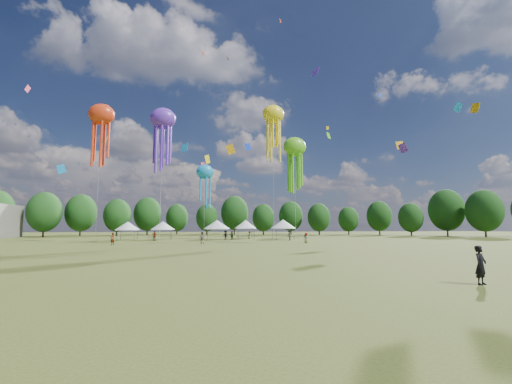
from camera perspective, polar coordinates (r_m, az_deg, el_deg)
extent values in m
plane|color=#384416|center=(16.97, 9.89, -15.16)|extent=(300.00, 300.00, 0.00)
imported|color=black|center=(19.18, 34.36, -10.40)|extent=(0.79, 0.67, 1.83)
imported|color=gray|center=(51.68, -9.35, -7.89)|extent=(0.99, 0.82, 1.85)
imported|color=gray|center=(73.04, -1.13, -7.47)|extent=(0.73, 0.91, 1.62)
imported|color=gray|center=(65.02, 5.77, -7.52)|extent=(0.80, 0.98, 1.85)
imported|color=gray|center=(66.92, -5.30, -7.48)|extent=(1.23, 0.75, 1.86)
imported|color=gray|center=(65.52, -17.17, -7.30)|extent=(1.14, 0.88, 1.80)
imported|color=gray|center=(68.69, -4.19, -7.47)|extent=(1.70, 1.37, 1.81)
imported|color=gray|center=(52.69, -23.61, -7.47)|extent=(0.72, 0.78, 1.79)
imported|color=gray|center=(55.14, 8.65, -7.88)|extent=(0.75, 0.93, 1.65)
cylinder|color=#47474C|center=(69.10, -23.01, -6.96)|extent=(0.08, 0.08, 1.93)
cylinder|color=#47474C|center=(72.25, -22.38, -6.92)|extent=(0.08, 0.08, 1.93)
cylinder|color=#47474C|center=(68.38, -20.35, -7.08)|extent=(0.08, 0.08, 1.93)
cylinder|color=#47474C|center=(71.57, -19.83, -7.03)|extent=(0.08, 0.08, 1.93)
cube|color=white|center=(70.29, -21.36, -6.17)|extent=(3.65, 3.65, 0.10)
cone|color=white|center=(70.29, -21.33, -5.46)|extent=(4.74, 4.74, 1.65)
cylinder|color=#47474C|center=(68.98, -17.43, -7.14)|extent=(0.08, 0.08, 1.97)
cylinder|color=#47474C|center=(72.28, -17.04, -7.08)|extent=(0.08, 0.08, 1.97)
cylinder|color=#47474C|center=(68.56, -14.65, -7.23)|extent=(0.08, 0.08, 1.97)
cylinder|color=#47474C|center=(71.89, -14.38, -7.17)|extent=(0.08, 0.08, 1.97)
cube|color=white|center=(70.39, -15.85, -6.31)|extent=(3.74, 3.74, 0.10)
cone|color=white|center=(70.39, -15.83, -5.58)|extent=(4.86, 4.86, 1.69)
cylinder|color=#47474C|center=(66.56, -8.42, -7.34)|extent=(0.08, 0.08, 2.11)
cylinder|color=#47474C|center=(70.40, -8.44, -7.26)|extent=(0.08, 0.08, 2.11)
cylinder|color=#47474C|center=(66.70, -5.10, -7.38)|extent=(0.08, 0.08, 2.11)
cylinder|color=#47474C|center=(70.53, -5.30, -7.30)|extent=(0.08, 0.08, 2.11)
cube|color=white|center=(68.50, -6.80, -6.40)|extent=(4.24, 4.24, 0.10)
cone|color=white|center=(68.50, -6.79, -5.60)|extent=(5.51, 5.51, 1.81)
cylinder|color=#47474C|center=(71.09, -3.02, -7.28)|extent=(0.08, 0.08, 2.17)
cylinder|color=#47474C|center=(74.43, -3.28, -7.22)|extent=(0.08, 0.08, 2.17)
cylinder|color=#47474C|center=(71.51, -0.32, -7.28)|extent=(0.08, 0.08, 2.17)
cylinder|color=#47474C|center=(74.83, -0.70, -7.22)|extent=(0.08, 0.08, 2.17)
cube|color=white|center=(72.93, -1.83, -6.36)|extent=(3.75, 3.75, 0.10)
cone|color=white|center=(72.93, -1.83, -5.59)|extent=(4.88, 4.88, 1.86)
cylinder|color=#47474C|center=(69.42, 3.54, -7.30)|extent=(0.08, 0.08, 2.20)
cylinder|color=#47474C|center=(73.15, 2.90, -7.23)|extent=(0.08, 0.08, 2.20)
cylinder|color=#47474C|center=(70.33, 6.61, -7.25)|extent=(0.08, 0.08, 2.20)
cylinder|color=#47474C|center=(74.02, 5.82, -7.19)|extent=(0.08, 0.08, 2.20)
cube|color=white|center=(71.69, 4.71, -6.32)|extent=(4.22, 4.22, 0.10)
cone|color=white|center=(71.69, 4.70, -5.53)|extent=(5.49, 5.49, 1.89)
ellipsoid|color=#612BC3|center=(55.18, -15.80, 12.14)|extent=(3.99, 2.79, 3.39)
cylinder|color=beige|center=(53.00, -16.10, 1.97)|extent=(0.03, 0.03, 19.66)
ellipsoid|color=yellow|center=(68.27, 3.01, 13.33)|extent=(4.35, 3.04, 3.70)
cylinder|color=beige|center=(65.20, 3.08, 2.79)|extent=(0.03, 0.03, 25.28)
ellipsoid|color=#5CC420|center=(53.80, 6.72, 7.78)|extent=(3.69, 2.59, 3.14)
cylinder|color=beige|center=(52.51, 6.82, -0.45)|extent=(0.03, 0.03, 15.48)
ellipsoid|color=red|center=(64.78, -25.17, 12.06)|extent=(4.38, 3.07, 3.72)
cylinder|color=beige|center=(62.36, -25.62, 2.32)|extent=(0.03, 0.03, 22.15)
ellipsoid|color=#198BDB|center=(51.75, -8.84, 3.48)|extent=(2.68, 1.88, 2.28)
cylinder|color=beige|center=(51.14, -8.94, -2.70)|extent=(0.03, 0.03, 11.16)
cube|color=red|center=(66.13, -9.21, 22.64)|extent=(0.72, 0.65, 0.95)
cube|color=#FFAE0F|center=(74.86, -4.44, 7.39)|extent=(2.30, 0.34, 2.56)
cube|color=yellow|center=(89.67, 12.27, 10.80)|extent=(0.73, 0.14, 0.93)
cube|color=#1B46F8|center=(60.53, -1.43, 7.84)|extent=(1.26, 0.31, 1.49)
cube|color=#198BDB|center=(52.08, 31.57, 12.38)|extent=(1.22, 0.50, 1.42)
cube|color=red|center=(87.57, -4.91, 22.05)|extent=(0.48, 0.81, 0.87)
cube|color=#FFAE0F|center=(56.82, 33.70, 12.02)|extent=(0.58, 1.32, 1.62)
cube|color=#198BDB|center=(86.25, -12.23, 7.51)|extent=(1.68, 2.04, 2.66)
cube|color=#F94980|center=(63.98, -34.80, 14.46)|extent=(0.39, 1.07, 1.24)
cube|color=#612BC3|center=(78.54, 10.26, 19.81)|extent=(1.66, 1.94, 2.00)
cube|color=#FFAE0F|center=(85.64, 23.67, 7.41)|extent=(1.73, 1.24, 2.19)
cube|color=#5CC420|center=(87.47, 12.45, 9.51)|extent=(1.30, 1.18, 1.70)
cube|color=#1B46F8|center=(58.21, 20.66, 15.38)|extent=(0.68, 0.26, 0.83)
cube|color=#198BDB|center=(84.11, -30.66, 3.43)|extent=(2.24, 0.59, 2.47)
cube|color=#F94980|center=(73.16, -9.17, 4.68)|extent=(0.95, 0.41, 1.22)
cube|color=#612BC3|center=(58.08, 24.13, 6.97)|extent=(1.41, 0.89, 1.68)
cube|color=red|center=(79.71, 4.24, 27.42)|extent=(0.44, 0.48, 0.76)
cube|color=#FFAE0F|center=(53.82, -24.50, 8.23)|extent=(0.61, 1.01, 1.15)
cube|color=yellow|center=(76.76, -8.41, 5.61)|extent=(1.37, 1.61, 2.32)
cylinder|color=#38281C|center=(102.98, -32.93, -5.59)|extent=(0.44, 0.44, 3.36)
ellipsoid|color=#193F15|center=(103.04, -32.78, -2.91)|extent=(8.40, 8.40, 10.51)
cylinder|color=#38281C|center=(107.38, -28.16, -5.81)|extent=(0.44, 0.44, 3.41)
ellipsoid|color=#193F15|center=(107.45, -28.03, -3.19)|extent=(8.53, 8.53, 10.66)
cylinder|color=#38281C|center=(104.04, -22.97, -6.15)|extent=(0.44, 0.44, 3.07)
ellipsoid|color=#193F15|center=(104.08, -22.87, -3.73)|extent=(7.66, 7.66, 9.58)
cylinder|color=#38281C|center=(110.73, -18.33, -6.18)|extent=(0.44, 0.44, 3.43)
ellipsoid|color=#193F15|center=(110.80, -18.25, -3.63)|extent=(8.58, 8.58, 10.73)
cylinder|color=#38281C|center=(115.24, -13.55, -6.42)|extent=(0.44, 0.44, 2.95)
ellipsoid|color=#193F15|center=(115.27, -13.50, -4.31)|extent=(7.37, 7.37, 9.21)
cylinder|color=#38281C|center=(110.95, -8.50, -6.56)|extent=(0.44, 0.44, 2.89)
ellipsoid|color=#193F15|center=(110.98, -8.47, -4.41)|extent=(7.23, 7.23, 9.04)
cylinder|color=#38281C|center=(115.83, -3.72, -6.35)|extent=(0.44, 0.44, 3.84)
ellipsoid|color=#193F15|center=(115.92, -3.70, -3.62)|extent=(9.60, 9.60, 11.99)
cylinder|color=#38281C|center=(105.96, 1.30, -6.66)|extent=(0.44, 0.44, 2.84)
ellipsoid|color=#193F15|center=(105.99, 1.29, -4.45)|extent=(7.11, 7.11, 8.89)
cylinder|color=#38281C|center=(110.59, 6.07, -6.52)|extent=(0.44, 0.44, 3.16)
ellipsoid|color=#193F15|center=(110.64, 6.04, -4.17)|extent=(7.91, 7.91, 9.88)
cylinder|color=#38281C|center=(107.39, 10.89, -6.54)|extent=(0.44, 0.44, 2.88)
ellipsoid|color=#193F15|center=(107.42, 10.85, -4.33)|extent=(7.21, 7.21, 9.01)
cylinder|color=#38281C|center=(113.26, 15.76, -6.45)|extent=(0.44, 0.44, 2.63)
ellipsoid|color=#193F15|center=(113.28, 15.70, -4.54)|extent=(6.57, 6.57, 8.22)
cylinder|color=#38281C|center=(114.19, 20.63, -6.17)|extent=(0.44, 0.44, 3.13)
ellipsoid|color=#193F15|center=(114.23, 20.54, -3.91)|extent=(7.81, 7.81, 9.77)
cylinder|color=#38281C|center=(105.67, 25.30, -6.14)|extent=(0.44, 0.44, 2.72)
ellipsoid|color=#193F15|center=(105.69, 25.20, -4.02)|extent=(6.80, 6.80, 8.50)
cylinder|color=#38281C|center=(108.87, 30.23, -5.59)|extent=(0.44, 0.44, 3.81)
ellipsoid|color=#193F15|center=(108.96, 30.08, -2.71)|extent=(9.52, 9.52, 11.90)
cylinder|color=#38281C|center=(104.37, 34.94, -5.43)|extent=(0.44, 0.44, 3.51)
ellipsoid|color=#193F15|center=(104.45, 34.77, -2.66)|extent=(8.78, 8.78, 10.97)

